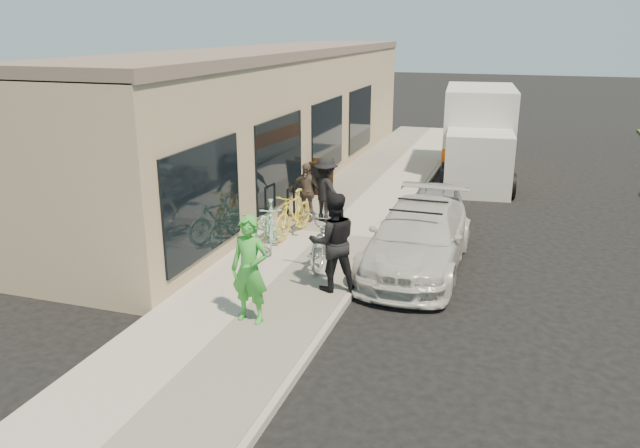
# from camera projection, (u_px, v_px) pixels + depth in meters

# --- Properties ---
(ground) EXTENTS (120.00, 120.00, 0.00)m
(ground) POSITION_uv_depth(u_px,v_px,m) (375.00, 298.00, 11.63)
(ground) COLOR black
(ground) RESTS_ON ground
(sidewalk) EXTENTS (3.00, 34.00, 0.15)m
(sidewalk) POSITION_uv_depth(u_px,v_px,m) (323.00, 235.00, 14.92)
(sidewalk) COLOR #A8A297
(sidewalk) RESTS_ON ground
(curb) EXTENTS (0.12, 34.00, 0.13)m
(curb) POSITION_uv_depth(u_px,v_px,m) (386.00, 242.00, 14.46)
(curb) COLOR #A19D93
(curb) RESTS_ON ground
(storefront) EXTENTS (3.60, 20.00, 4.22)m
(storefront) POSITION_uv_depth(u_px,v_px,m) (275.00, 116.00, 19.78)
(storefront) COLOR tan
(storefront) RESTS_ON ground
(bike_rack) EXTENTS (0.09, 0.58, 0.82)m
(bike_rack) POSITION_uv_depth(u_px,v_px,m) (291.00, 199.00, 15.92)
(bike_rack) COLOR black
(bike_rack) RESTS_ON sidewalk
(sandwich_board) EXTENTS (0.69, 0.69, 1.02)m
(sandwich_board) POSITION_uv_depth(u_px,v_px,m) (321.00, 177.00, 18.04)
(sandwich_board) COLOR black
(sandwich_board) RESTS_ON sidewalk
(sedan_white) EXTENTS (1.90, 4.63, 1.38)m
(sedan_white) POSITION_uv_depth(u_px,v_px,m) (418.00, 238.00, 12.90)
(sedan_white) COLOR silver
(sedan_white) RESTS_ON ground
(sedan_silver) EXTENTS (1.61, 3.38, 1.12)m
(sedan_silver) POSITION_uv_depth(u_px,v_px,m) (436.00, 208.00, 15.44)
(sedan_silver) COLOR #A8A8AD
(sedan_silver) RESTS_ON ground
(moving_truck) EXTENTS (2.76, 6.10, 2.91)m
(moving_truck) POSITION_uv_depth(u_px,v_px,m) (478.00, 138.00, 20.83)
(moving_truck) COLOR beige
(moving_truck) RESTS_ON ground
(tandem_bike) EXTENTS (0.79, 2.28, 1.20)m
(tandem_bike) POSITION_uv_depth(u_px,v_px,m) (331.00, 234.00, 12.90)
(tandem_bike) COLOR silver
(tandem_bike) RESTS_ON sidewalk
(woman_rider) EXTENTS (0.70, 0.49, 1.81)m
(woman_rider) POSITION_uv_depth(u_px,v_px,m) (250.00, 270.00, 10.17)
(woman_rider) COLOR green
(woman_rider) RESTS_ON sidewalk
(man_standing) EXTENTS (1.13, 1.04, 1.86)m
(man_standing) POSITION_uv_depth(u_px,v_px,m) (333.00, 242.00, 11.42)
(man_standing) COLOR black
(man_standing) RESTS_ON sidewalk
(cruiser_bike_a) EXTENTS (1.07, 1.73, 1.01)m
(cruiser_bike_a) POSITION_uv_depth(u_px,v_px,m) (271.00, 225.00, 13.81)
(cruiser_bike_a) COLOR #8BD0B4
(cruiser_bike_a) RESTS_ON sidewalk
(cruiser_bike_b) EXTENTS (0.67, 1.62, 0.83)m
(cruiser_bike_b) POSITION_uv_depth(u_px,v_px,m) (261.00, 228.00, 13.89)
(cruiser_bike_b) COLOR #8BD0B4
(cruiser_bike_b) RESTS_ON sidewalk
(cruiser_bike_c) EXTENTS (0.68, 1.80, 1.05)m
(cruiser_bike_c) POSITION_uv_depth(u_px,v_px,m) (293.00, 213.00, 14.56)
(cruiser_bike_c) COLOR gold
(cruiser_bike_c) RESTS_ON sidewalk
(bystander_a) EXTENTS (1.21, 1.01, 1.62)m
(bystander_a) POSITION_uv_depth(u_px,v_px,m) (326.00, 190.00, 15.54)
(bystander_a) COLOR black
(bystander_a) RESTS_ON sidewalk
(bystander_b) EXTENTS (0.89, 0.41, 1.48)m
(bystander_b) POSITION_uv_depth(u_px,v_px,m) (306.00, 192.00, 15.62)
(bystander_b) COLOR brown
(bystander_b) RESTS_ON sidewalk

